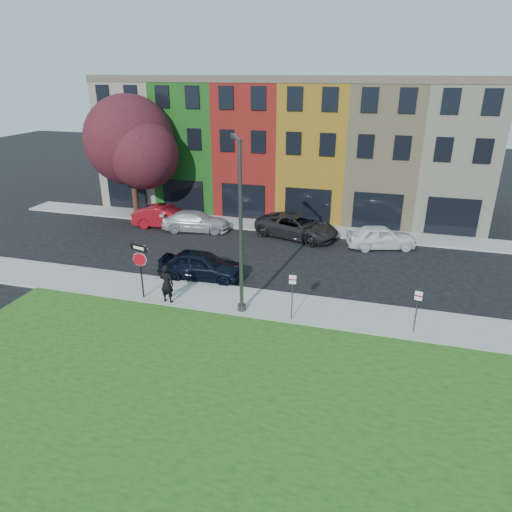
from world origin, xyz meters
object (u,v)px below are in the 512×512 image
(stop_sign, at_px, (140,260))
(man, at_px, (167,284))
(sedan_near, at_px, (201,265))
(street_lamp, at_px, (240,229))

(stop_sign, height_order, man, stop_sign)
(stop_sign, height_order, sedan_near, stop_sign)
(man, relative_size, street_lamp, 0.24)
(man, bearing_deg, sedan_near, -93.90)
(man, distance_m, sedan_near, 3.32)
(sedan_near, xyz_separation_m, street_lamp, (3.24, -2.93, 3.38))
(man, height_order, street_lamp, street_lamp)
(sedan_near, height_order, street_lamp, street_lamp)
(stop_sign, distance_m, sedan_near, 3.94)
(sedan_near, relative_size, street_lamp, 0.60)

